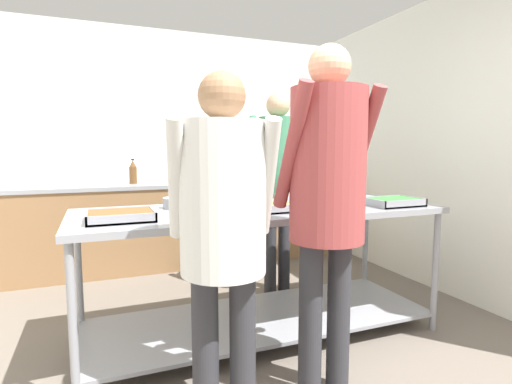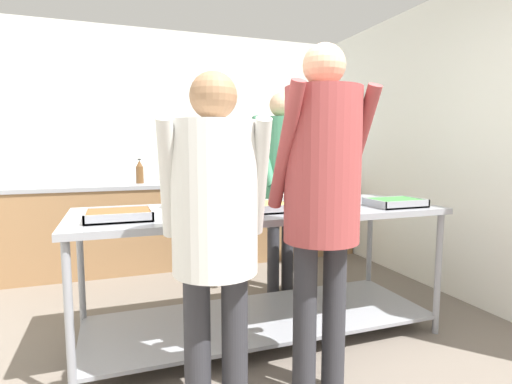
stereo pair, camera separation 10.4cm
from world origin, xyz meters
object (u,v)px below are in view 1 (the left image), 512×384
(serving_tray_vegetables, at_px, (258,208))
(water_bottle, at_px, (133,172))
(sauce_pan, at_px, (181,202))
(plate_stack, at_px, (290,199))
(guest_serving_right, at_px, (223,216))
(serving_tray_roast, at_px, (121,216))
(broccoli_bowl, at_px, (318,195))
(guest_serving_left, at_px, (327,185))
(cook_behind_counter, at_px, (278,170))
(serving_tray_greens, at_px, (393,202))

(serving_tray_vegetables, height_order, water_bottle, water_bottle)
(sauce_pan, height_order, serving_tray_vegetables, sauce_pan)
(plate_stack, relative_size, water_bottle, 0.92)
(water_bottle, bearing_deg, serving_tray_vegetables, -74.17)
(sauce_pan, relative_size, guest_serving_right, 0.23)
(serving_tray_vegetables, height_order, guest_serving_right, guest_serving_right)
(serving_tray_roast, height_order, serving_tray_vegetables, same)
(broccoli_bowl, height_order, guest_serving_left, guest_serving_left)
(broccoli_bowl, relative_size, guest_serving_left, 0.14)
(serving_tray_vegetables, xyz_separation_m, guest_serving_right, (-0.43, -0.65, 0.08))
(guest_serving_right, relative_size, cook_behind_counter, 0.92)
(plate_stack, height_order, guest_serving_left, guest_serving_left)
(guest_serving_left, bearing_deg, serving_tray_greens, 30.58)
(serving_tray_vegetables, xyz_separation_m, broccoli_bowl, (0.65, 0.34, 0.02))
(serving_tray_vegetables, distance_m, cook_behind_counter, 1.03)
(guest_serving_left, distance_m, guest_serving_right, 0.57)
(guest_serving_left, height_order, water_bottle, guest_serving_left)
(cook_behind_counter, height_order, water_bottle, cook_behind_counter)
(plate_stack, bearing_deg, broccoli_bowl, 14.32)
(plate_stack, distance_m, guest_serving_left, 0.94)
(serving_tray_greens, bearing_deg, cook_behind_counter, 115.33)
(serving_tray_greens, height_order, guest_serving_right, guest_serving_right)
(plate_stack, bearing_deg, guest_serving_right, -130.99)
(sauce_pan, relative_size, broccoli_bowl, 1.48)
(serving_tray_vegetables, height_order, broccoli_bowl, broccoli_bowl)
(sauce_pan, height_order, guest_serving_left, guest_serving_left)
(sauce_pan, distance_m, water_bottle, 1.76)
(sauce_pan, bearing_deg, broccoli_bowl, -0.24)
(sauce_pan, distance_m, broccoli_bowl, 1.08)
(sauce_pan, distance_m, plate_stack, 0.80)
(serving_tray_roast, distance_m, cook_behind_counter, 1.63)
(water_bottle, bearing_deg, broccoli_bowl, -54.71)
(cook_behind_counter, bearing_deg, serving_tray_vegetables, -122.01)
(guest_serving_right, bearing_deg, serving_tray_vegetables, 56.35)
(plate_stack, height_order, cook_behind_counter, cook_behind_counter)
(sauce_pan, relative_size, guest_serving_left, 0.21)
(guest_serving_left, distance_m, water_bottle, 2.80)
(serving_tray_greens, distance_m, guest_serving_left, 1.02)
(cook_behind_counter, bearing_deg, sauce_pan, -151.99)
(serving_tray_vegetables, bearing_deg, plate_stack, 36.26)
(sauce_pan, xyz_separation_m, guest_serving_left, (0.56, -0.96, 0.18))
(serving_tray_vegetables, xyz_separation_m, water_bottle, (-0.59, 2.09, 0.12))
(cook_behind_counter, distance_m, water_bottle, 1.67)
(serving_tray_roast, height_order, cook_behind_counter, cook_behind_counter)
(serving_tray_greens, xyz_separation_m, guest_serving_left, (-0.86, -0.51, 0.20))
(cook_behind_counter, bearing_deg, plate_stack, -106.15)
(plate_stack, distance_m, broccoli_bowl, 0.29)
(serving_tray_greens, xyz_separation_m, guest_serving_right, (-1.43, -0.55, 0.08))
(plate_stack, xyz_separation_m, cook_behind_counter, (0.17, 0.59, 0.18))
(sauce_pan, distance_m, serving_tray_greens, 1.49)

